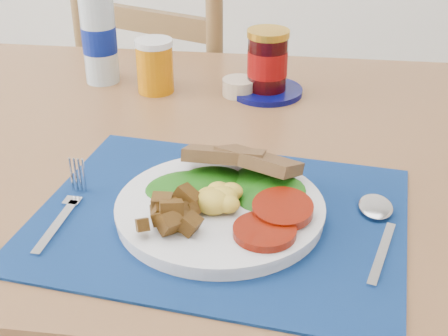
% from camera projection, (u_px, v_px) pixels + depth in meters
% --- Properties ---
extents(table, '(1.40, 0.90, 0.75)m').
position_uv_depth(table, '(120.00, 180.00, 1.08)').
color(table, brown).
rests_on(table, ground).
extents(chair_far, '(0.59, 0.58, 1.24)m').
position_uv_depth(chair_far, '(174.00, 70.00, 1.69)').
color(chair_far, brown).
rests_on(chair_far, ground).
extents(placemat, '(0.52, 0.43, 0.00)m').
position_uv_depth(placemat, '(220.00, 217.00, 0.83)').
color(placemat, black).
rests_on(placemat, table).
extents(breakfast_plate, '(0.27, 0.27, 0.07)m').
position_uv_depth(breakfast_plate, '(216.00, 205.00, 0.81)').
color(breakfast_plate, silver).
rests_on(breakfast_plate, placemat).
extents(fork, '(0.03, 0.17, 0.00)m').
position_uv_depth(fork, '(67.00, 210.00, 0.83)').
color(fork, '#B2B5BA').
rests_on(fork, placemat).
extents(spoon, '(0.05, 0.20, 0.01)m').
position_uv_depth(spoon, '(377.00, 220.00, 0.81)').
color(spoon, '#B2B5BA').
rests_on(spoon, placemat).
extents(water_bottle, '(0.07, 0.07, 0.23)m').
position_uv_depth(water_bottle, '(99.00, 32.00, 1.21)').
color(water_bottle, '#ADBFCC').
rests_on(water_bottle, table).
extents(juice_glass, '(0.07, 0.07, 0.10)m').
position_uv_depth(juice_glass, '(155.00, 67.00, 1.19)').
color(juice_glass, '#C06C05').
rests_on(juice_glass, table).
extents(ramekin, '(0.06, 0.06, 0.03)m').
position_uv_depth(ramekin, '(239.00, 87.00, 1.19)').
color(ramekin, '#C4AE8F').
rests_on(ramekin, table).
extents(jam_on_saucer, '(0.14, 0.14, 0.13)m').
position_uv_depth(jam_on_saucer, '(267.00, 66.00, 1.18)').
color(jam_on_saucer, '#040749').
rests_on(jam_on_saucer, table).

